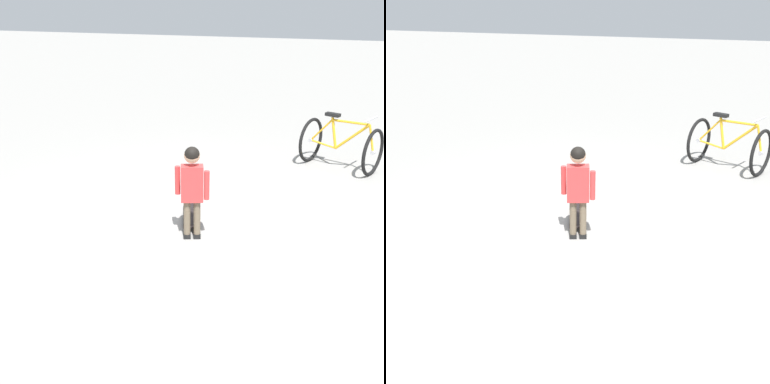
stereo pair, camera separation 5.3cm
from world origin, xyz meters
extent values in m
plane|color=gray|center=(0.00, 0.00, 0.00)|extent=(50.00, 50.00, 0.00)
cylinder|color=brown|center=(-0.51, 0.17, 0.24)|extent=(0.08, 0.08, 0.42)
cube|color=black|center=(-0.49, 0.18, 0.03)|extent=(0.17, 0.13, 0.05)
cylinder|color=brown|center=(-0.48, 0.07, 0.24)|extent=(0.08, 0.08, 0.42)
cube|color=black|center=(-0.45, 0.08, 0.03)|extent=(0.17, 0.13, 0.05)
cube|color=#D13838|center=(-0.50, 0.12, 0.65)|extent=(0.21, 0.27, 0.40)
cylinder|color=#D13838|center=(-0.45, 0.30, 0.65)|extent=(0.06, 0.06, 0.32)
cylinder|color=#D13838|center=(-0.50, -0.04, 0.65)|extent=(0.06, 0.06, 0.32)
sphere|color=tan|center=(-0.50, 0.12, 0.96)|extent=(0.17, 0.17, 0.17)
sphere|color=black|center=(-0.51, 0.12, 0.98)|extent=(0.16, 0.16, 0.16)
cube|color=black|center=(-0.04, 0.28, 0.07)|extent=(0.77, 0.42, 0.02)
cube|color=#B7B7BC|center=(0.21, 0.37, 0.05)|extent=(0.06, 0.11, 0.02)
cube|color=#B7B7BC|center=(-0.29, 0.20, 0.05)|extent=(0.06, 0.11, 0.02)
cylinder|color=beige|center=(0.19, 0.44, 0.03)|extent=(0.06, 0.05, 0.06)
cylinder|color=beige|center=(0.24, 0.29, 0.03)|extent=(0.06, 0.05, 0.06)
cylinder|color=beige|center=(-0.31, 0.27, 0.03)|extent=(0.06, 0.05, 0.06)
cylinder|color=beige|center=(-0.26, 0.13, 0.03)|extent=(0.06, 0.05, 0.06)
torus|color=black|center=(2.28, -1.77, 0.36)|extent=(0.67, 0.32, 0.71)
torus|color=black|center=(2.68, -0.84, 0.36)|extent=(0.67, 0.32, 0.71)
cylinder|color=#B7B7BC|center=(2.28, -1.77, 0.36)|extent=(0.08, 0.08, 0.06)
cylinder|color=#B7B7BC|center=(2.68, -0.84, 0.36)|extent=(0.08, 0.08, 0.06)
cylinder|color=gold|center=(2.41, -1.46, 0.53)|extent=(0.24, 0.49, 0.48)
cylinder|color=gold|center=(2.43, -1.41, 0.75)|extent=(0.27, 0.56, 0.06)
cylinder|color=gold|center=(2.53, -1.19, 0.54)|extent=(0.09, 0.14, 0.48)
cylinder|color=gold|center=(2.59, -1.03, 0.33)|extent=(0.20, 0.41, 0.08)
cylinder|color=gold|center=(2.61, -0.99, 0.55)|extent=(0.16, 0.33, 0.40)
cylinder|color=gold|center=(2.30, -1.73, 0.56)|extent=(0.08, 0.13, 0.41)
cube|color=black|center=(2.55, -1.14, 0.82)|extent=(0.18, 0.24, 0.05)
cylinder|color=#B7B7BC|center=(2.32, -1.68, 0.84)|extent=(0.43, 0.20, 0.02)
camera|label=1|loc=(-5.30, -1.45, 2.58)|focal=47.22mm
camera|label=2|loc=(-5.28, -1.50, 2.58)|focal=47.22mm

